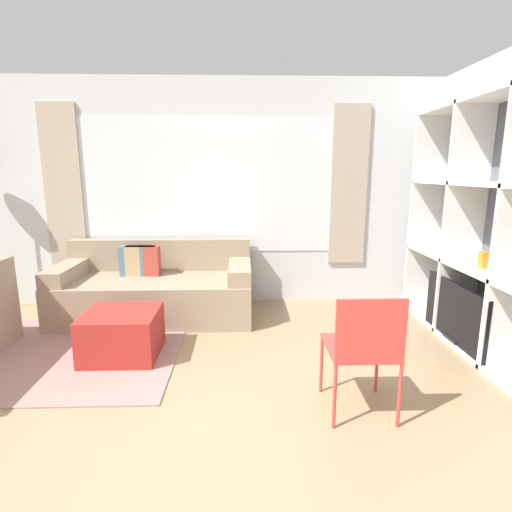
{
  "coord_description": "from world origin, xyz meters",
  "views": [
    {
      "loc": [
        0.43,
        -2.08,
        1.61
      ],
      "look_at": [
        0.54,
        1.55,
        0.85
      ],
      "focal_mm": 28.0,
      "sensor_mm": 36.0,
      "label": 1
    }
  ],
  "objects_px": {
    "couch_main": "(156,289)",
    "folding_chair": "(364,344)",
    "ottoman": "(122,334)",
    "shelving_unit": "(493,233)"
  },
  "relations": [
    {
      "from": "ottoman",
      "to": "folding_chair",
      "type": "height_order",
      "value": "folding_chair"
    },
    {
      "from": "couch_main",
      "to": "folding_chair",
      "type": "xyz_separation_m",
      "value": [
        1.78,
        -1.99,
        0.21
      ]
    },
    {
      "from": "ottoman",
      "to": "shelving_unit",
      "type": "bearing_deg",
      "value": 1.2
    },
    {
      "from": "ottoman",
      "to": "couch_main",
      "type": "bearing_deg",
      "value": 85.71
    },
    {
      "from": "couch_main",
      "to": "folding_chair",
      "type": "height_order",
      "value": "folding_chair"
    },
    {
      "from": "couch_main",
      "to": "ottoman",
      "type": "distance_m",
      "value": 1.05
    },
    {
      "from": "shelving_unit",
      "to": "ottoman",
      "type": "relative_size",
      "value": 3.84
    },
    {
      "from": "couch_main",
      "to": "ottoman",
      "type": "height_order",
      "value": "couch_main"
    },
    {
      "from": "folding_chair",
      "to": "shelving_unit",
      "type": "bearing_deg",
      "value": -144.4
    },
    {
      "from": "couch_main",
      "to": "folding_chair",
      "type": "bearing_deg",
      "value": -48.23
    }
  ]
}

